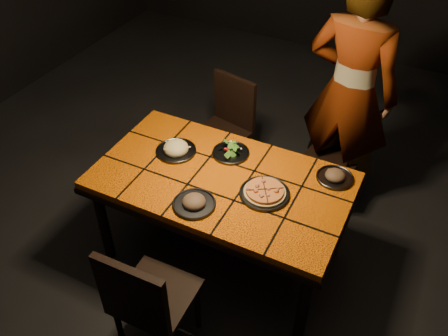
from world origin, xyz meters
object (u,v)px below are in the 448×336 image
at_px(chair_far_right, 337,147).
at_px(plate_pasta, 176,149).
at_px(chair_near, 146,299).
at_px(diner, 350,93).
at_px(dining_table, 221,187).
at_px(plate_pizza, 265,192).
at_px(chair_far_left, 227,122).

height_order(chair_far_right, plate_pasta, chair_far_right).
distance_m(chair_near, diner, 1.99).
bearing_deg(chair_far_right, dining_table, -110.41).
distance_m(diner, plate_pasta, 1.31).
relative_size(chair_near, plate_pizza, 2.59).
bearing_deg(plate_pizza, plate_pasta, 170.40).
xyz_separation_m(diner, plate_pizza, (-0.21, -1.05, -0.17)).
xyz_separation_m(chair_far_right, diner, (0.01, 0.07, 0.44)).
bearing_deg(plate_pizza, diner, 78.87).
bearing_deg(dining_table, chair_far_left, 114.14).
xyz_separation_m(chair_near, chair_far_right, (0.53, 1.80, -0.03)).
xyz_separation_m(chair_near, plate_pizza, (0.34, 0.82, 0.24)).
bearing_deg(chair_far_right, plate_pizza, -94.36).
distance_m(chair_near, plate_pasta, 1.03).
relative_size(chair_near, diner, 0.49).
bearing_deg(plate_pasta, dining_table, -14.00).
height_order(chair_near, chair_far_right, chair_near).
height_order(chair_near, plate_pasta, chair_near).
height_order(dining_table, plate_pizza, plate_pizza).
bearing_deg(diner, plate_pizza, 85.65).
distance_m(chair_far_right, plate_pizza, 1.04).
relative_size(dining_table, chair_far_left, 1.84).
bearing_deg(chair_near, diner, -107.39).
bearing_deg(plate_pasta, chair_far_left, 89.97).
relative_size(dining_table, chair_near, 1.77).
distance_m(chair_near, chair_far_right, 1.88).
height_order(dining_table, diner, diner).
relative_size(chair_near, chair_far_right, 1.05).
bearing_deg(dining_table, plate_pizza, -3.77).
bearing_deg(chair_far_right, diner, 90.60).
bearing_deg(plate_pasta, chair_near, -69.17).
bearing_deg(dining_table, chair_near, -92.24).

